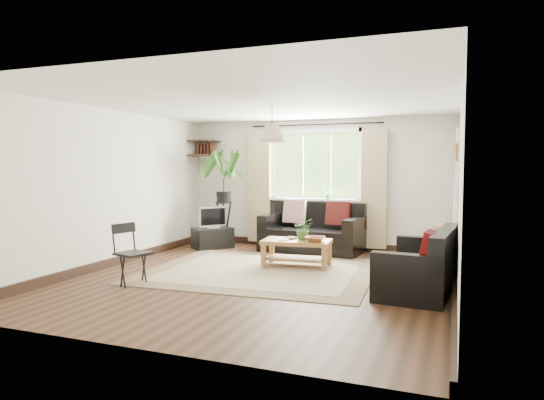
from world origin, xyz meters
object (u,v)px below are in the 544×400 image
at_px(coffee_table, 297,253).
at_px(tv_stand, 213,238).
at_px(sofa_back, 312,229).
at_px(folding_chair, 133,254).
at_px(sofa_right, 418,261).
at_px(palm_stand, 224,198).

bearing_deg(coffee_table, tv_stand, 152.32).
distance_m(sofa_back, folding_chair, 3.49).
relative_size(sofa_right, coffee_table, 1.55).
xyz_separation_m(sofa_right, folding_chair, (-3.46, -0.98, 0.02)).
bearing_deg(sofa_right, tv_stand, -110.72).
xyz_separation_m(coffee_table, folding_chair, (-1.63, -1.81, 0.19)).
xyz_separation_m(sofa_right, tv_stand, (-3.81, 1.87, -0.18)).
height_order(sofa_right, coffee_table, sofa_right).
xyz_separation_m(sofa_right, palm_stand, (-3.70, 2.11, 0.56)).
relative_size(tv_stand, folding_chair, 0.90).
xyz_separation_m(sofa_back, coffee_table, (0.15, -1.35, -0.21)).
bearing_deg(folding_chair, sofa_right, -59.01).
bearing_deg(sofa_back, folding_chair, -109.63).
height_order(sofa_back, folding_chair, sofa_back).
height_order(sofa_back, coffee_table, sofa_back).
relative_size(coffee_table, tv_stand, 1.43).
bearing_deg(palm_stand, sofa_back, 2.49).
relative_size(coffee_table, palm_stand, 0.55).
bearing_deg(coffee_table, palm_stand, 145.62).
bearing_deg(sofa_back, sofa_right, -42.32).
distance_m(sofa_right, tv_stand, 4.25).
distance_m(sofa_right, coffee_table, 2.01).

